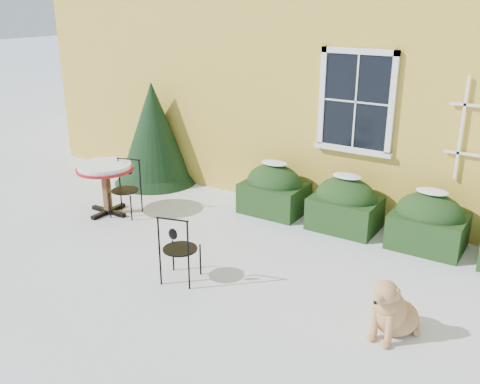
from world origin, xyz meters
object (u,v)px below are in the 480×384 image
Objects in this scene: evergreen_shrub at (154,143)px; bistro_table at (105,172)px; dog at (392,311)px; patio_chair_far at (126,188)px; patio_chair_near at (179,248)px.

evergreen_shrub is 1.79m from bistro_table.
dog is at bearing -9.49° from bistro_table.
patio_chair_far is (0.73, -1.58, -0.33)m from evergreen_shrub.
patio_chair_near is (2.51, -1.17, -0.26)m from bistro_table.
patio_chair_far is (-2.21, 1.33, -0.00)m from patio_chair_near.
patio_chair_near is at bearing -44.69° from evergreen_shrub.
bistro_table is 1.00× the size of patio_chair_near.
bistro_table reaches higher than dog.
patio_chair_near is at bearing -160.34° from dog.
evergreen_shrub is at bearing 103.86° from bistro_table.
dog is at bearing -24.81° from evergreen_shrub.
evergreen_shrub is 2.50× the size of dog.
dog is (4.91, -1.03, -0.17)m from patio_chair_far.
evergreen_shrub reaches higher than bistro_table.
patio_chair_far is at bearing -65.13° from evergreen_shrub.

